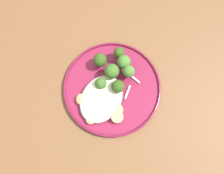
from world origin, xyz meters
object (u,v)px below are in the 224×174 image
seared_scallop_on_noodles (117,117)px  seared_scallop_right_edge (94,102)px  broccoli_floret_tall_stalk (101,84)px  broccoli_floret_rear_charred (118,87)px  broccoli_floret_near_rim (112,71)px  broccoli_floret_right_tilted (129,72)px  broccoli_floret_left_leaning (119,53)px  seared_scallop_tiny_bay (91,119)px  seared_scallop_left_edge (82,99)px  broccoli_floret_small_sprig (124,62)px  broccoli_floret_split_head (100,60)px  dinner_plate (112,88)px  seared_scallop_tilted_round (101,100)px  seared_scallop_large_seared (91,95)px  seared_scallop_center_golden (117,110)px

seared_scallop_on_noodles → seared_scallop_right_edge: 0.08m
broccoli_floret_tall_stalk → broccoli_floret_rear_charred: bearing=-72.9°
seared_scallop_right_edge → broccoli_floret_near_rim: (0.10, -0.00, 0.03)m
broccoli_floret_right_tilted → broccoli_floret_left_leaning: (0.04, 0.05, -0.00)m
broccoli_floret_right_tilted → broccoli_floret_near_rim: 0.05m
seared_scallop_tiny_bay → seared_scallop_on_noodles: 0.07m
seared_scallop_left_edge → broccoli_floret_rear_charred: (0.08, -0.07, 0.03)m
broccoli_floret_right_tilted → broccoli_floret_small_sprig: size_ratio=0.93×
broccoli_floret_rear_charred → broccoli_floret_split_head: size_ratio=1.05×
broccoli_floret_small_sprig → broccoli_floret_split_head: bearing=113.1°
seared_scallop_right_edge → broccoli_floret_right_tilted: (0.12, -0.04, 0.03)m
seared_scallop_right_edge → broccoli_floret_split_head: 0.12m
dinner_plate → seared_scallop_on_noodles: size_ratio=8.24×
seared_scallop_tilted_round → broccoli_floret_tall_stalk: size_ratio=0.70×
dinner_plate → broccoli_floret_tall_stalk: broccoli_floret_tall_stalk is taller
seared_scallop_large_seared → broccoli_floret_small_sprig: size_ratio=0.37×
broccoli_floret_small_sprig → broccoli_floret_right_tilted: bearing=-125.1°
broccoli_floret_rear_charred → broccoli_floret_tall_stalk: bearing=107.1°
seared_scallop_large_seared → broccoli_floret_rear_charred: bearing=-47.0°
broccoli_floret_rear_charred → broccoli_floret_small_sprig: bearing=15.7°
seared_scallop_on_noodles → broccoli_floret_rear_charred: bearing=27.8°
seared_scallop_tiny_bay → broccoli_floret_near_rim: 0.15m
seared_scallop_tilted_round → seared_scallop_left_edge: (-0.03, 0.05, -0.00)m
seared_scallop_on_noodles → seared_scallop_left_edge: seared_scallop_on_noodles is taller
seared_scallop_tiny_bay → broccoli_floret_tall_stalk: bearing=13.4°
seared_scallop_left_edge → seared_scallop_on_noodles: bearing=-87.4°
dinner_plate → broccoli_floret_rear_charred: 0.04m
broccoli_floret_left_leaning → broccoli_floret_split_head: same height
seared_scallop_left_edge → seared_scallop_right_edge: seared_scallop_right_edge is taller
broccoli_floret_small_sprig → seared_scallop_tilted_round: bearing=177.5°
seared_scallop_large_seared → broccoli_floret_tall_stalk: broccoli_floret_tall_stalk is taller
dinner_plate → broccoli_floret_near_rim: (0.03, 0.02, 0.04)m
seared_scallop_on_noodles → broccoli_floret_near_rim: size_ratio=0.57×
seared_scallop_center_golden → seared_scallop_large_seared: seared_scallop_center_golden is taller
seared_scallop_left_edge → broccoli_floret_near_rim: 0.12m
seared_scallop_left_edge → broccoli_floret_small_sprig: bearing=-19.9°
seared_scallop_tiny_bay → broccoli_floret_rear_charred: bearing=-11.5°
seared_scallop_on_noodles → broccoli_floret_tall_stalk: bearing=55.7°
broccoli_floret_right_tilted → broccoli_floret_near_rim: bearing=119.3°
seared_scallop_on_noodles → seared_scallop_center_golden: size_ratio=1.09×
broccoli_floret_near_rim → broccoli_floret_tall_stalk: broccoli_floret_near_rim is taller
broccoli_floret_tall_stalk → broccoli_floret_small_sprig: size_ratio=0.80×
dinner_plate → seared_scallop_tiny_bay: (-0.11, 0.01, 0.01)m
broccoli_floret_tall_stalk → broccoli_floret_left_leaning: 0.11m
seared_scallop_tiny_bay → seared_scallop_on_noodles: (0.04, -0.06, 0.00)m
seared_scallop_left_edge → broccoli_floret_small_sprig: broccoli_floret_small_sprig is taller
seared_scallop_tilted_round → seared_scallop_center_golden: 0.06m
broccoli_floret_right_tilted → broccoli_floret_small_sprig: 0.03m
broccoli_floret_near_rim → broccoli_floret_rear_charred: 0.05m
seared_scallop_on_noodles → broccoli_floret_split_head: 0.17m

